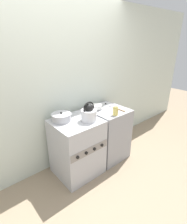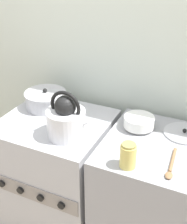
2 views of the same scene
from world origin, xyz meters
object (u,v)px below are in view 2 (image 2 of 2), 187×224
Objects in this scene: kettle at (66,119)px; loose_pot_lid at (184,133)px; stove at (59,175)px; cooking_pot at (46,100)px; enamel_bowl at (139,122)px; storage_jar at (128,156)px.

kettle is 1.19× the size of loose_pot_lid.
loose_pot_lid reaches higher than stove.
enamel_bowl is (0.64, -0.00, -0.00)m from cooking_pot.
storage_jar is (0.70, -0.36, 0.02)m from cooking_pot.
stove is at bearing -42.52° from cooking_pot.
enamel_bowl is 0.76× the size of loose_pot_lid.
loose_pot_lid is (0.90, 0.05, -0.04)m from cooking_pot.
stove is 4.93× the size of enamel_bowl.
stove is 6.66× the size of storage_jar.
stove is 3.75× the size of loose_pot_lid.
cooking_pot reaches higher than loose_pot_lid.
cooking_pot is at bearing 179.59° from enamel_bowl.
enamel_bowl is 0.36m from storage_jar.
stove is at bearing 157.64° from storage_jar.
loose_pot_lid is (0.75, 0.18, 0.45)m from stove.
storage_jar is at bearing -115.70° from loose_pot_lid.
storage_jar is at bearing -80.67° from enamel_bowl.
storage_jar reaches higher than enamel_bowl.
enamel_bowl is at bearing -168.79° from loose_pot_lid.
cooking_pot is 0.79m from storage_jar.
stove is 3.14× the size of kettle.
stove is 3.19× the size of cooking_pot.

